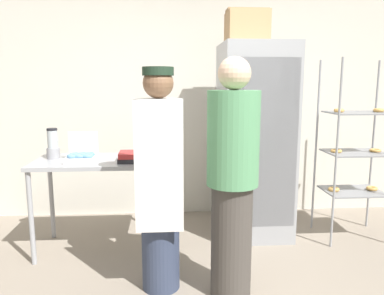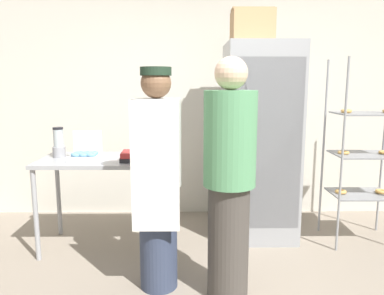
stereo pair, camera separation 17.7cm
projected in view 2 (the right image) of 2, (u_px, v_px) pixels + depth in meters
The scene contains 10 objects.
back_wall at pixel (197, 87), 4.42m from camera, with size 6.40×0.12×3.05m, color silver.
refrigerator at pixel (259, 142), 3.81m from camera, with size 0.71×0.78×1.96m.
baking_rack at pixel (364, 154), 3.65m from camera, with size 0.65×0.51×1.80m.
prep_counter at pixel (107, 168), 3.53m from camera, with size 1.23×0.67×0.87m.
donut_box at pixel (85, 155), 3.39m from camera, with size 0.27×0.22×0.26m.
blender_pitcher at pixel (59, 144), 3.55m from camera, with size 0.12×0.12×0.29m.
binder_stack at pixel (138, 156), 3.40m from camera, with size 0.29×0.26×0.09m.
cardboard_storage_box at pixel (252, 26), 3.61m from camera, with size 0.40×0.36×0.32m.
person_baker at pixel (157, 177), 2.78m from camera, with size 0.36×0.37×1.68m.
person_customer at pixel (229, 179), 2.66m from camera, with size 0.37×0.37×1.75m.
Camera 2 is at (-0.11, -2.21, 1.57)m, focal length 35.00 mm.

